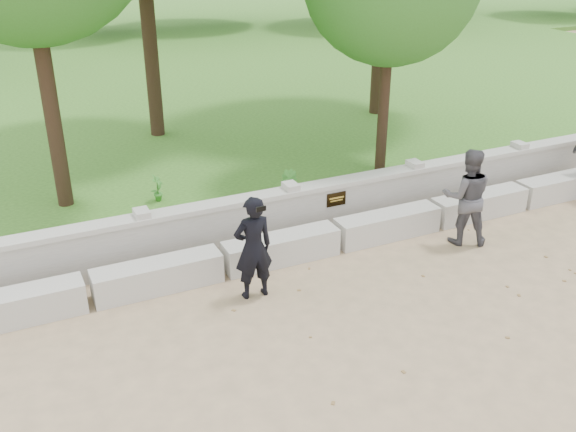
{
  "coord_description": "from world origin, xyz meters",
  "views": [
    {
      "loc": [
        -4.78,
        -6.3,
        4.99
      ],
      "look_at": [
        -1.18,
        1.29,
        1.09
      ],
      "focal_mm": 40.0,
      "sensor_mm": 36.0,
      "label": 1
    }
  ],
  "objects": [
    {
      "name": "shrub_a",
      "position": [
        -2.28,
        4.55,
        0.51
      ],
      "size": [
        0.31,
        0.33,
        0.52
      ],
      "primitive_type": "imported",
      "rotation": [
        0.0,
        0.0,
        0.96
      ],
      "color": "#3F8E30",
      "rests_on": "lawn"
    },
    {
      "name": "concrete_bench",
      "position": [
        0.0,
        1.9,
        0.22
      ],
      "size": [
        11.9,
        0.45,
        0.45
      ],
      "color": "beige",
      "rests_on": "ground"
    },
    {
      "name": "ground",
      "position": [
        0.0,
        0.0,
        0.0
      ],
      "size": [
        80.0,
        80.0,
        0.0
      ],
      "primitive_type": "plane",
      "color": "tan",
      "rests_on": "ground"
    },
    {
      "name": "visitor_left",
      "position": [
        2.05,
        1.21,
        0.83
      ],
      "size": [
        1.01,
        0.94,
        1.66
      ],
      "color": "#454449",
      "rests_on": "ground"
    },
    {
      "name": "shrub_b",
      "position": [
        -0.15,
        3.3,
        0.58
      ],
      "size": [
        0.47,
        0.46,
        0.67
      ],
      "primitive_type": "imported",
      "rotation": [
        0.0,
        0.0,
        2.47
      ],
      "color": "#3F8E30",
      "rests_on": "lawn"
    },
    {
      "name": "lawn",
      "position": [
        0.0,
        14.0,
        0.12
      ],
      "size": [
        40.0,
        22.0,
        0.25
      ],
      "primitive_type": "cube",
      "color": "#335E1E",
      "rests_on": "ground"
    },
    {
      "name": "man_main",
      "position": [
        -1.79,
        1.14,
        0.78
      ],
      "size": [
        0.58,
        0.52,
        1.56
      ],
      "color": "black",
      "rests_on": "ground"
    },
    {
      "name": "parapet_wall",
      "position": [
        0.0,
        2.6,
        0.46
      ],
      "size": [
        12.5,
        0.35,
        0.9
      ],
      "color": "#B9B7AF",
      "rests_on": "ground"
    }
  ]
}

